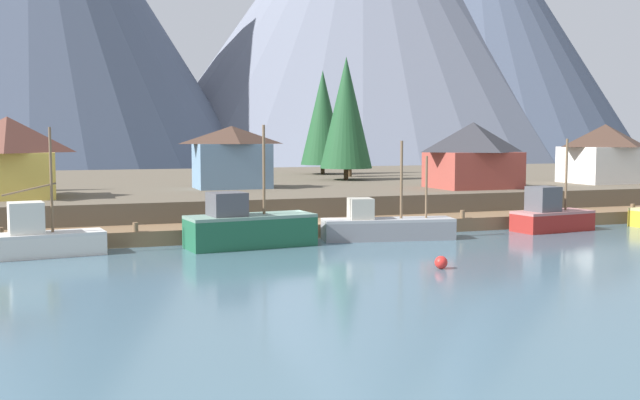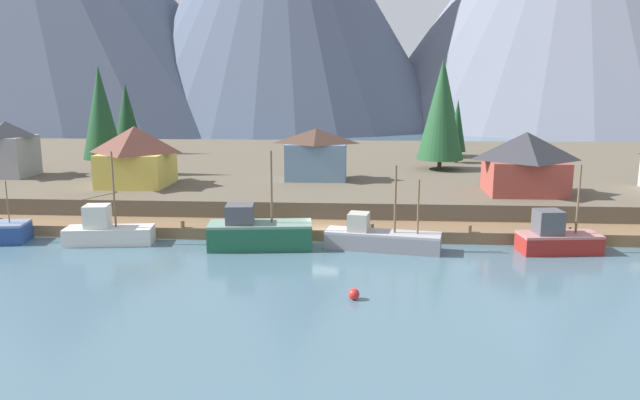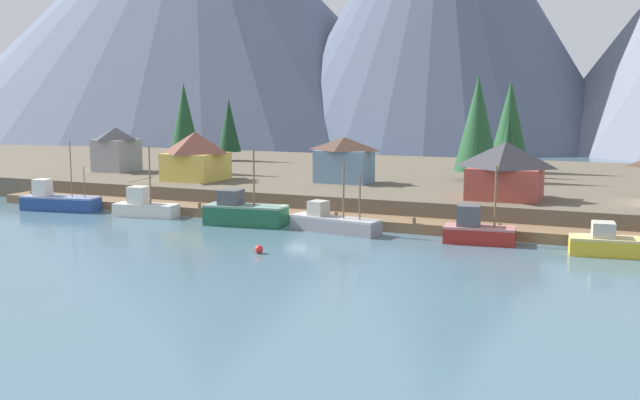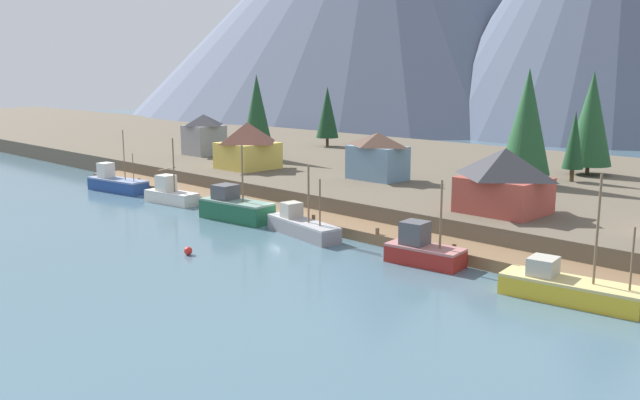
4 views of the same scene
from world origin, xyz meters
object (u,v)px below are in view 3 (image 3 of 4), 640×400
object	(u,v)px
fishing_boat_green	(244,213)
conifer_mid_right	(184,122)
house_yellow	(196,155)
fishing_boat_yellow	(626,245)
fishing_boat_red	(477,230)
fishing_boat_white	(145,207)
fishing_boat_grey	(333,223)
channel_buoy	(259,249)
house_grey	(116,149)
conifer_back_left	(510,122)
conifer_near_left	(508,140)
fishing_boat_blue	(59,201)
conifer_mid_left	(477,123)
house_red	(505,170)
house_blue	(344,159)
conifer_near_right	(229,125)

from	to	relation	value
fishing_boat_green	conifer_mid_right	bearing A→B (deg)	128.66
house_yellow	fishing_boat_yellow	bearing A→B (deg)	-15.55
fishing_boat_red	fishing_boat_yellow	world-z (taller)	fishing_boat_yellow
fishing_boat_white	fishing_boat_grey	xyz separation A→B (m)	(22.40, -0.23, -0.15)
fishing_boat_yellow	channel_buoy	distance (m)	30.07
fishing_boat_yellow	house_yellow	distance (m)	52.84
fishing_boat_white	conifer_mid_right	size ratio (longest dim) A/B	0.62
fishing_boat_grey	conifer_mid_right	bearing A→B (deg)	155.90
house_grey	conifer_back_left	world-z (taller)	conifer_back_left
conifer_near_left	fishing_boat_blue	bearing A→B (deg)	-143.08
conifer_mid_right	channel_buoy	xyz separation A→B (m)	(29.29, -32.53, -9.21)
conifer_near_left	conifer_mid_right	size ratio (longest dim) A/B	0.67
conifer_mid_left	conifer_mid_right	distance (m)	39.65
fishing_boat_grey	fishing_boat_green	bearing A→B (deg)	-169.20
fishing_boat_green	fishing_boat_red	bearing A→B (deg)	-5.82
house_red	channel_buoy	distance (m)	28.81
fishing_boat_grey	conifer_mid_right	xyz separation A→B (m)	(-31.21, 21.10, 8.63)
conifer_back_left	channel_buoy	xyz separation A→B (m)	(-11.76, -51.61, -9.14)
conifer_back_left	house_grey	bearing A→B (deg)	-157.38
house_red	conifer_back_left	world-z (taller)	conifer_back_left
fishing_boat_green	house_blue	distance (m)	19.69
fishing_boat_green	house_blue	bearing A→B (deg)	73.54
fishing_boat_grey	fishing_boat_yellow	bearing A→B (deg)	9.53
house_grey	fishing_boat_blue	bearing A→B (deg)	-69.38
fishing_boat_green	house_blue	size ratio (longest dim) A/B	1.25
conifer_back_left	conifer_mid_left	bearing A→B (deg)	-98.53
house_grey	house_red	distance (m)	55.84
fishing_boat_grey	house_red	xyz separation A→B (m)	(14.09, 11.95, 4.60)
fishing_boat_blue	house_grey	bearing A→B (deg)	102.16
conifer_mid_right	channel_buoy	distance (m)	44.73
fishing_boat_blue	fishing_boat_red	world-z (taller)	fishing_boat_blue
fishing_boat_white	conifer_near_left	bearing A→B (deg)	37.78
fishing_boat_red	conifer_near_right	world-z (taller)	conifer_near_right
conifer_mid_left	fishing_boat_yellow	bearing A→B (deg)	-56.89
conifer_near_right	conifer_back_left	size ratio (longest dim) A/B	0.80
fishing_boat_blue	fishing_boat_white	distance (m)	11.75
fishing_boat_grey	conifer_mid_left	distance (m)	29.89
channel_buoy	conifer_near_left	bearing A→B (deg)	74.22
house_blue	conifer_mid_left	world-z (taller)	conifer_mid_left
conifer_mid_left	channel_buoy	distance (m)	41.19
fishing_boat_red	conifer_mid_left	bearing A→B (deg)	95.06
fishing_boat_yellow	conifer_near_left	size ratio (longest dim) A/B	1.14
house_grey	house_blue	world-z (taller)	house_grey
house_blue	conifer_mid_right	distance (m)	25.18
house_blue	fishing_boat_red	bearing A→B (deg)	-42.67
fishing_boat_white	fishing_boat_yellow	distance (m)	48.37
conifer_near_right	channel_buoy	xyz separation A→B (m)	(33.87, -52.08, -7.98)
house_red	conifer_near_left	bearing A→B (deg)	98.65
house_yellow	conifer_mid_right	world-z (taller)	conifer_mid_right
fishing_boat_white	conifer_mid_right	xyz separation A→B (m)	(-8.81, 20.87, 8.48)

